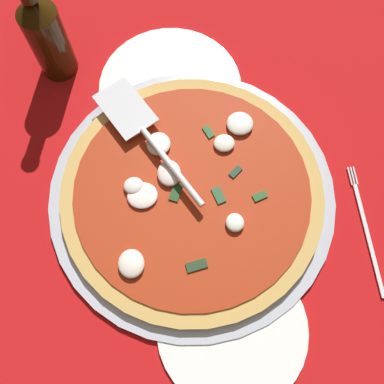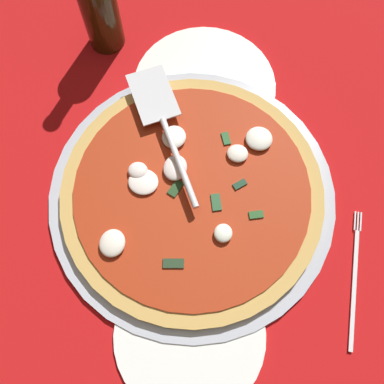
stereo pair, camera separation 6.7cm
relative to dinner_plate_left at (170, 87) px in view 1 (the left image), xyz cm
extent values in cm
cube|color=#B31113|center=(18.55, -2.85, -0.90)|extent=(94.78, 94.78, 0.80)
cylinder|color=#AAB1C0|center=(20.07, 1.52, 0.12)|extent=(44.34, 44.34, 1.23)
cylinder|color=white|center=(0.00, 0.00, 0.00)|extent=(24.33, 24.33, 1.00)
cylinder|color=white|center=(40.49, 4.95, 0.00)|extent=(21.34, 21.34, 1.00)
cylinder|color=tan|center=(20.07, 1.52, 1.35)|extent=(40.34, 40.34, 1.23)
cylinder|color=#A12C11|center=(20.07, 1.52, 2.11)|extent=(36.18, 36.18, 0.30)
ellipsoid|color=silver|center=(17.08, -1.64, 2.91)|extent=(4.33, 3.61, 1.31)
ellipsoid|color=white|center=(20.16, -5.97, 2.72)|extent=(4.24, 4.61, 0.92)
ellipsoid|color=silver|center=(18.72, -7.16, 2.89)|extent=(2.84, 3.05, 1.26)
ellipsoid|color=silver|center=(30.28, -8.27, 2.91)|extent=(4.21, 3.75, 1.30)
ellipsoid|color=white|center=(25.93, 7.19, 2.87)|extent=(2.89, 2.71, 1.21)
ellipsoid|color=white|center=(11.93, -3.11, 2.86)|extent=(4.00, 3.79, 1.20)
ellipsoid|color=white|center=(9.82, 10.34, 2.90)|extent=(4.20, 4.23, 1.27)
ellipsoid|color=silver|center=(12.92, 7.39, 2.80)|extent=(3.08, 3.30, 1.07)
cube|color=#1F5226|center=(10.50, 5.22, 2.41)|extent=(2.43, 1.87, 0.30)
cube|color=#20361F|center=(31.46, 0.91, 2.41)|extent=(1.88, 3.21, 0.30)
cube|color=#153721|center=(17.78, 8.50, 2.41)|extent=(2.12, 2.25, 0.30)
cube|color=#215022|center=(22.12, 11.57, 2.41)|extent=(1.74, 2.37, 0.30)
cube|color=#23502C|center=(21.28, 5.42, 2.41)|extent=(2.93, 2.09, 0.30)
cube|color=#1D3C1B|center=(20.11, -0.94, 2.41)|extent=(3.16, 2.45, 0.30)
cube|color=silver|center=(5.53, -7.54, 3.72)|extent=(11.72, 10.43, 0.30)
cylinder|color=silver|center=(16.48, -1.17, 4.07)|extent=(13.85, 8.62, 1.00)
cube|color=silver|center=(29.92, 27.19, 0.23)|extent=(17.58, 0.62, 0.25)
cube|color=silver|center=(19.63, 27.62, 0.23)|extent=(3.00, 0.22, 0.25)
cube|color=silver|center=(19.63, 27.18, 0.23)|extent=(3.00, 0.22, 0.25)
cube|color=silver|center=(19.63, 26.74, 0.23)|extent=(3.00, 0.22, 0.25)
cylinder|color=#301E09|center=(-6.36, -18.70, 6.20)|extent=(6.22, 6.22, 13.39)
cone|color=#301E09|center=(-6.36, -18.70, 14.29)|extent=(6.22, 6.22, 2.79)
camera|label=1|loc=(43.02, -1.04, 65.06)|focal=41.35mm
camera|label=2|loc=(42.78, 5.69, 65.06)|focal=41.35mm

